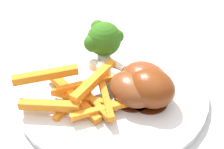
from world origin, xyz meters
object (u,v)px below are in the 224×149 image
object	(u,v)px
carrot_fries_pile	(77,92)
chicken_drumstick_extra	(147,87)
dinner_plate	(112,88)
chicken_drumstick_near	(132,87)
broccoli_floret_front	(103,40)
chicken_drumstick_far	(142,79)

from	to	relation	value
carrot_fries_pile	chicken_drumstick_extra	size ratio (longest dim) A/B	1.35
carrot_fries_pile	chicken_drumstick_extra	distance (m)	0.10
dinner_plate	chicken_drumstick_near	size ratio (longest dim) A/B	2.51
broccoli_floret_front	dinner_plate	bearing A→B (deg)	-75.95
broccoli_floret_front	chicken_drumstick_far	world-z (taller)	broccoli_floret_front
broccoli_floret_front	chicken_drumstick_extra	world-z (taller)	broccoli_floret_front
carrot_fries_pile	chicken_drumstick_near	bearing A→B (deg)	3.44
carrot_fries_pile	chicken_drumstick_near	xyz separation A→B (m)	(0.08, 0.00, 0.00)
broccoli_floret_front	chicken_drumstick_far	bearing A→B (deg)	-49.58
dinner_plate	chicken_drumstick_near	bearing A→B (deg)	-45.43
chicken_drumstick_near	chicken_drumstick_far	bearing A→B (deg)	41.03
chicken_drumstick_far	chicken_drumstick_extra	distance (m)	0.02
broccoli_floret_front	chicken_drumstick_near	world-z (taller)	broccoli_floret_front
broccoli_floret_front	chicken_drumstick_extra	bearing A→B (deg)	-53.61
chicken_drumstick_extra	broccoli_floret_front	bearing A→B (deg)	126.39
broccoli_floret_front	chicken_drumstick_extra	size ratio (longest dim) A/B	0.62
dinner_plate	broccoli_floret_front	xyz separation A→B (m)	(-0.01, 0.05, 0.05)
broccoli_floret_front	chicken_drumstick_far	size ratio (longest dim) A/B	0.66
carrot_fries_pile	chicken_drumstick_extra	bearing A→B (deg)	0.47
broccoli_floret_front	chicken_drumstick_near	xyz separation A→B (m)	(0.04, -0.08, -0.03)
chicken_drumstick_extra	dinner_plate	bearing A→B (deg)	146.28
chicken_drumstick_far	dinner_plate	bearing A→B (deg)	160.67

